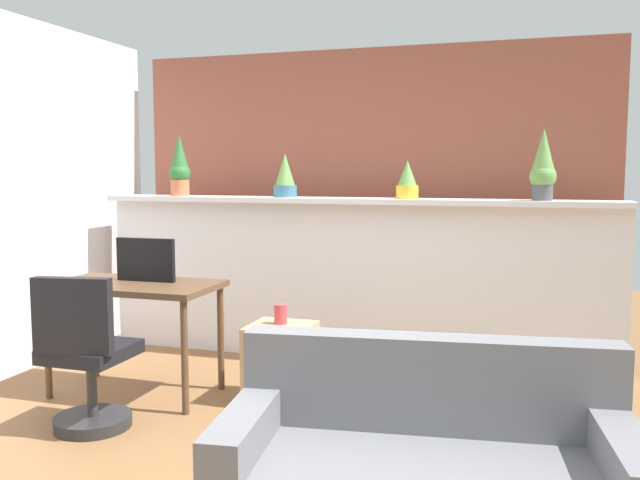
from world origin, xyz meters
TOP-DOWN VIEW (x-y plane):
  - ground_plane at (0.00, 0.00)m, footprint 12.00×12.00m
  - divider_wall at (0.00, 2.00)m, footprint 4.03×0.16m
  - plant_shelf at (0.00, 1.96)m, footprint 4.03×0.34m
  - brick_wall_behind at (0.00, 2.60)m, footprint 4.03×0.10m
  - potted_plant_0 at (-1.41, 1.92)m, footprint 0.17×0.17m
  - potted_plant_1 at (-0.51, 1.97)m, footprint 0.18×0.18m
  - potted_plant_2 at (0.46, 1.96)m, footprint 0.17×0.17m
  - potted_plant_3 at (1.42, 1.94)m, footprint 0.18×0.18m
  - desk at (-1.14, 0.80)m, footprint 1.10×0.60m
  - tv_monitor at (-1.10, 0.88)m, footprint 0.42×0.04m
  - office_chair at (-1.04, 0.14)m, footprint 0.47×0.48m
  - side_cube_shelf at (-0.17, 0.94)m, footprint 0.40×0.41m
  - vase_on_shelf at (-0.18, 0.98)m, footprint 0.08×0.08m

SIDE VIEW (x-z plane):
  - ground_plane at x=0.00m, z-range 0.00..0.00m
  - side_cube_shelf at x=-0.17m, z-range 0.00..0.50m
  - office_chair at x=-1.04m, z-range -0.07..0.84m
  - vase_on_shelf at x=-0.18m, z-range 0.50..0.63m
  - divider_wall at x=0.00m, z-range 0.00..1.24m
  - desk at x=-1.14m, z-range 0.29..1.04m
  - tv_monitor at x=-1.10m, z-range 0.75..1.04m
  - brick_wall_behind at x=0.00m, z-range 0.00..2.50m
  - plant_shelf at x=0.00m, z-range 1.24..1.28m
  - potted_plant_2 at x=0.46m, z-range 1.26..1.55m
  - potted_plant_1 at x=-0.51m, z-range 1.26..1.61m
  - potted_plant_0 at x=-1.41m, z-range 1.26..1.76m
  - potted_plant_3 at x=1.42m, z-range 1.26..1.76m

